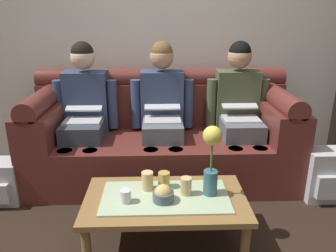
{
  "coord_description": "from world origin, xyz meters",
  "views": [
    {
      "loc": [
        -0.05,
        -1.66,
        1.46
      ],
      "look_at": [
        0.04,
        0.89,
        0.58
      ],
      "focal_mm": 35.54,
      "sensor_mm": 36.0,
      "label": 1
    }
  ],
  "objects_px": {
    "couch": "(162,138)",
    "backpack_left": "(1,182)",
    "cup_near_left": "(186,186)",
    "person_right": "(239,107)",
    "cup_near_right": "(126,196)",
    "person_middle": "(162,107)",
    "cup_far_left": "(164,180)",
    "coffee_table": "(165,203)",
    "cup_far_center": "(147,181)",
    "backpack_right": "(323,175)",
    "person_left": "(85,108)",
    "flower_vase": "(212,157)",
    "snack_bowl": "(163,194)"
  },
  "relations": [
    {
      "from": "couch",
      "to": "person_left",
      "type": "height_order",
      "value": "person_left"
    },
    {
      "from": "coffee_table",
      "to": "cup_far_left",
      "type": "bearing_deg",
      "value": 92.73
    },
    {
      "from": "flower_vase",
      "to": "person_right",
      "type": "bearing_deg",
      "value": 67.73
    },
    {
      "from": "coffee_table",
      "to": "cup_near_right",
      "type": "xyz_separation_m",
      "value": [
        -0.24,
        -0.06,
        0.09
      ]
    },
    {
      "from": "snack_bowl",
      "to": "cup_far_center",
      "type": "bearing_deg",
      "value": 125.04
    },
    {
      "from": "backpack_right",
      "to": "flower_vase",
      "type": "bearing_deg",
      "value": -153.57
    },
    {
      "from": "couch",
      "to": "person_middle",
      "type": "xyz_separation_m",
      "value": [
        0.0,
        -0.0,
        0.29
      ]
    },
    {
      "from": "person_right",
      "to": "cup_near_right",
      "type": "relative_size",
      "value": 14.89
    },
    {
      "from": "person_right",
      "to": "cup_far_center",
      "type": "xyz_separation_m",
      "value": [
        -0.8,
        -0.9,
        -0.24
      ]
    },
    {
      "from": "cup_near_left",
      "to": "backpack_left",
      "type": "xyz_separation_m",
      "value": [
        -1.43,
        0.54,
        -0.24
      ]
    },
    {
      "from": "person_middle",
      "to": "cup_far_center",
      "type": "relative_size",
      "value": 9.92
    },
    {
      "from": "coffee_table",
      "to": "backpack_right",
      "type": "xyz_separation_m",
      "value": [
        1.28,
        0.52,
        -0.1
      ]
    },
    {
      "from": "couch",
      "to": "flower_vase",
      "type": "xyz_separation_m",
      "value": [
        0.29,
        -0.97,
        0.25
      ]
    },
    {
      "from": "cup_near_left",
      "to": "cup_far_left",
      "type": "xyz_separation_m",
      "value": [
        -0.14,
        0.09,
        -0.0
      ]
    },
    {
      "from": "couch",
      "to": "backpack_left",
      "type": "height_order",
      "value": "couch"
    },
    {
      "from": "backpack_right",
      "to": "snack_bowl",
      "type": "bearing_deg",
      "value": -156.35
    },
    {
      "from": "backpack_right",
      "to": "person_left",
      "type": "bearing_deg",
      "value": 166.51
    },
    {
      "from": "couch",
      "to": "person_right",
      "type": "bearing_deg",
      "value": -0.34
    },
    {
      "from": "cup_far_center",
      "to": "backpack_right",
      "type": "relative_size",
      "value": 0.29
    },
    {
      "from": "flower_vase",
      "to": "backpack_left",
      "type": "xyz_separation_m",
      "value": [
        -1.58,
        0.54,
        -0.44
      ]
    },
    {
      "from": "person_middle",
      "to": "couch",
      "type": "bearing_deg",
      "value": 90.0
    },
    {
      "from": "couch",
      "to": "snack_bowl",
      "type": "relative_size",
      "value": 17.5
    },
    {
      "from": "cup_near_right",
      "to": "cup_far_left",
      "type": "height_order",
      "value": "cup_far_left"
    },
    {
      "from": "person_middle",
      "to": "backpack_left",
      "type": "relative_size",
      "value": 3.51
    },
    {
      "from": "coffee_table",
      "to": "cup_near_left",
      "type": "height_order",
      "value": "cup_near_left"
    },
    {
      "from": "flower_vase",
      "to": "cup_near_left",
      "type": "bearing_deg",
      "value": 179.77
    },
    {
      "from": "couch",
      "to": "cup_near_left",
      "type": "height_order",
      "value": "couch"
    },
    {
      "from": "couch",
      "to": "snack_bowl",
      "type": "xyz_separation_m",
      "value": [
        -0.01,
        -1.04,
        0.03
      ]
    },
    {
      "from": "cup_near_left",
      "to": "snack_bowl",
      "type": "bearing_deg",
      "value": -153.53
    },
    {
      "from": "couch",
      "to": "cup_far_center",
      "type": "distance_m",
      "value": 0.91
    },
    {
      "from": "cup_near_right",
      "to": "cup_far_left",
      "type": "relative_size",
      "value": 0.77
    },
    {
      "from": "backpack_left",
      "to": "backpack_right",
      "type": "distance_m",
      "value": 2.58
    },
    {
      "from": "couch",
      "to": "cup_far_left",
      "type": "bearing_deg",
      "value": -90.35
    },
    {
      "from": "person_right",
      "to": "backpack_left",
      "type": "xyz_separation_m",
      "value": [
        -1.98,
        -0.42,
        -0.49
      ]
    },
    {
      "from": "cup_far_center",
      "to": "cup_near_right",
      "type": "bearing_deg",
      "value": -130.71
    },
    {
      "from": "couch",
      "to": "person_middle",
      "type": "height_order",
      "value": "person_middle"
    },
    {
      "from": "flower_vase",
      "to": "snack_bowl",
      "type": "bearing_deg",
      "value": -166.44
    },
    {
      "from": "couch",
      "to": "flower_vase",
      "type": "height_order",
      "value": "couch"
    },
    {
      "from": "flower_vase",
      "to": "cup_near_left",
      "type": "xyz_separation_m",
      "value": [
        -0.15,
        0.0,
        -0.2
      ]
    },
    {
      "from": "coffee_table",
      "to": "backpack_right",
      "type": "relative_size",
      "value": 2.42
    },
    {
      "from": "person_right",
      "to": "backpack_left",
      "type": "distance_m",
      "value": 2.08
    },
    {
      "from": "person_left",
      "to": "cup_far_center",
      "type": "relative_size",
      "value": 9.92
    },
    {
      "from": "person_left",
      "to": "cup_near_right",
      "type": "relative_size",
      "value": 14.89
    },
    {
      "from": "snack_bowl",
      "to": "backpack_left",
      "type": "relative_size",
      "value": 0.38
    },
    {
      "from": "cup_near_right",
      "to": "person_middle",
      "type": "bearing_deg",
      "value": 76.9
    },
    {
      "from": "couch",
      "to": "person_middle",
      "type": "distance_m",
      "value": 0.29
    },
    {
      "from": "cup_near_left",
      "to": "backpack_right",
      "type": "height_order",
      "value": "cup_near_left"
    },
    {
      "from": "backpack_left",
      "to": "flower_vase",
      "type": "bearing_deg",
      "value": -18.91
    },
    {
      "from": "person_middle",
      "to": "cup_near_left",
      "type": "height_order",
      "value": "person_middle"
    },
    {
      "from": "person_right",
      "to": "cup_near_right",
      "type": "xyz_separation_m",
      "value": [
        -0.93,
        -1.05,
        -0.26
      ]
    }
  ]
}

